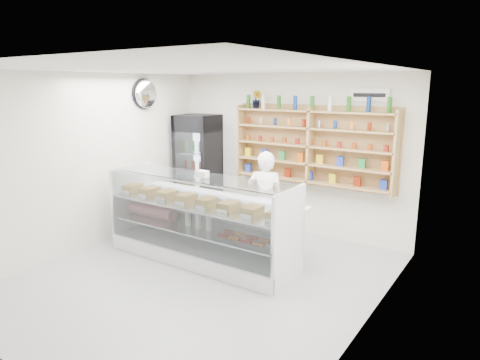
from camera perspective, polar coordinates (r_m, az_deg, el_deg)
The scene contains 8 objects.
room at distance 5.64m, azimuth -5.43°, elevation 0.18°, with size 5.00×5.00×5.00m.
display_counter at distance 6.54m, azimuth -5.14°, elevation -7.57°, with size 3.00×0.90×1.31m.
shop_worker at distance 6.79m, azimuth 3.37°, elevation -2.84°, with size 0.59×0.38×1.61m, color white.
drinks_cooler at distance 8.44m, azimuth -5.56°, elevation 1.72°, with size 0.80×0.78×2.04m.
wall_shelving at distance 7.31m, azimuth 9.40°, elevation 4.45°, with size 2.84×0.28×1.33m.
potted_plant at distance 7.75m, azimuth 2.26°, elevation 10.70°, with size 0.18×0.14×0.32m, color #1E6626.
security_mirror at distance 7.87m, azimuth -12.42°, elevation 11.15°, with size 0.15×0.50×0.50m, color silver.
wall_sign at distance 7.04m, azimuth 16.89°, elevation 10.78°, with size 0.62×0.03×0.20m, color white.
Camera 1 is at (3.51, -4.24, 2.60)m, focal length 32.00 mm.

